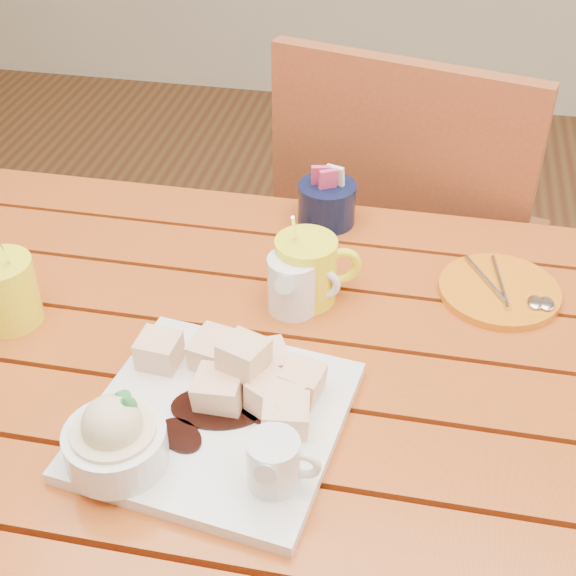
% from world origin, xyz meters
% --- Properties ---
extents(table, '(1.20, 0.79, 0.75)m').
position_xyz_m(table, '(0.00, 0.00, 0.64)').
color(table, maroon).
rests_on(table, ground).
extents(dessert_plate, '(0.31, 0.31, 0.11)m').
position_xyz_m(dessert_plate, '(-0.02, -0.13, 0.78)').
color(dessert_plate, white).
rests_on(dessert_plate, table).
extents(coffee_mug_left, '(0.12, 0.08, 0.14)m').
position_xyz_m(coffee_mug_left, '(-0.33, 0.02, 0.80)').
color(coffee_mug_left, '#FFF420').
rests_on(coffee_mug_left, table).
extents(coffee_mug_right, '(0.12, 0.08, 0.14)m').
position_xyz_m(coffee_mug_right, '(0.05, 0.14, 0.80)').
color(coffee_mug_right, '#FFF420').
rests_on(coffee_mug_right, table).
extents(cream_pitcher, '(0.10, 0.08, 0.08)m').
position_xyz_m(cream_pitcher, '(0.04, 0.12, 0.79)').
color(cream_pitcher, white).
rests_on(cream_pitcher, table).
extents(sugar_caddy, '(0.09, 0.09, 0.10)m').
position_xyz_m(sugar_caddy, '(0.04, 0.34, 0.78)').
color(sugar_caddy, black).
rests_on(sugar_caddy, table).
extents(orange_saucer, '(0.17, 0.17, 0.02)m').
position_xyz_m(orange_saucer, '(0.31, 0.20, 0.76)').
color(orange_saucer, orange).
rests_on(orange_saucer, table).
extents(chair_far, '(0.55, 0.55, 0.96)m').
position_xyz_m(chair_far, '(0.17, 0.60, 0.54)').
color(chair_far, brown).
rests_on(chair_far, ground).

